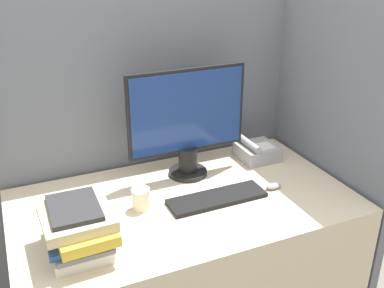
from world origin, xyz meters
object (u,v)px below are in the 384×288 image
at_px(mouse, 273,186).
at_px(coffee_cup, 141,199).
at_px(monitor, 187,124).
at_px(desk_telephone, 257,151).
at_px(keyboard, 217,198).
at_px(book_stack, 79,228).

bearing_deg(mouse, coffee_cup, 172.06).
distance_m(monitor, desk_telephone, 0.44).
bearing_deg(keyboard, coffee_cup, 168.06).
height_order(mouse, coffee_cup, coffee_cup).
distance_m(coffee_cup, desk_telephone, 0.72).
bearing_deg(desk_telephone, keyboard, -142.62).
relative_size(keyboard, desk_telephone, 2.27).
bearing_deg(book_stack, coffee_cup, 31.04).
bearing_deg(book_stack, desk_telephone, 21.65).
height_order(monitor, keyboard, monitor).
relative_size(monitor, mouse, 7.80).
xyz_separation_m(monitor, mouse, (0.29, -0.29, -0.24)).
relative_size(coffee_cup, desk_telephone, 0.50).
height_order(keyboard, mouse, mouse).
distance_m(monitor, coffee_cup, 0.42).
height_order(keyboard, book_stack, book_stack).
bearing_deg(coffee_cup, desk_telephone, 17.36).
xyz_separation_m(monitor, keyboard, (0.02, -0.27, -0.24)).
distance_m(keyboard, coffee_cup, 0.33).
bearing_deg(desk_telephone, book_stack, -158.35).
bearing_deg(book_stack, mouse, 5.73).
distance_m(keyboard, mouse, 0.27).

